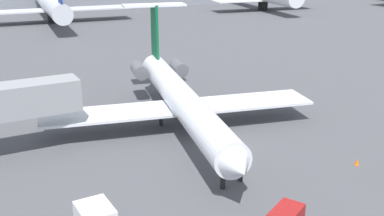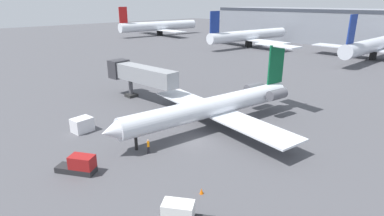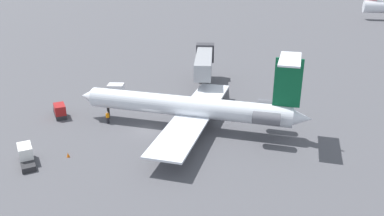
# 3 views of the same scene
# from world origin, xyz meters

# --- Properties ---
(ground_plane) EXTENTS (400.00, 400.00, 0.10)m
(ground_plane) POSITION_xyz_m (0.00, 0.00, -0.05)
(ground_plane) COLOR #4C4C51
(regional_jet) EXTENTS (25.51, 30.71, 10.14)m
(regional_jet) POSITION_xyz_m (-1.34, 5.84, 3.06)
(regional_jet) COLOR silver
(regional_jet) RESTS_ON ground_plane
(jet_bridge) EXTENTS (15.21, 3.87, 6.22)m
(jet_bridge) POSITION_xyz_m (-19.05, 5.35, 4.52)
(jet_bridge) COLOR gray
(jet_bridge) RESTS_ON ground_plane
(ground_crew_marshaller) EXTENTS (0.48, 0.45, 1.69)m
(ground_crew_marshaller) POSITION_xyz_m (-1.46, -5.86, 0.86)
(ground_crew_marshaller) COLOR black
(ground_crew_marshaller) RESTS_ON ground_plane
(baggage_tug_lead) EXTENTS (4.09, 3.43, 1.90)m
(baggage_tug_lead) POSITION_xyz_m (9.86, -11.16, 0.84)
(baggage_tug_lead) COLOR #262628
(baggage_tug_lead) RESTS_ON ground_plane
(baggage_tug_trailing) EXTENTS (4.13, 3.31, 1.90)m
(baggage_tug_trailing) POSITION_xyz_m (-2.89, -13.27, 0.84)
(baggage_tug_trailing) COLOR #262628
(baggage_tug_trailing) RESTS_ON ground_plane
(cargo_container_uld) EXTENTS (2.16, 2.65, 1.84)m
(cargo_container_uld) POSITION_xyz_m (-12.54, -8.25, 0.92)
(cargo_container_uld) COLOR silver
(cargo_container_uld) RESTS_ON ground_plane
(traffic_cone_near) EXTENTS (0.36, 0.36, 0.55)m
(traffic_cone_near) POSITION_xyz_m (8.11, -7.24, 0.28)
(traffic_cone_near) COLOR orange
(traffic_cone_near) RESTS_ON ground_plane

